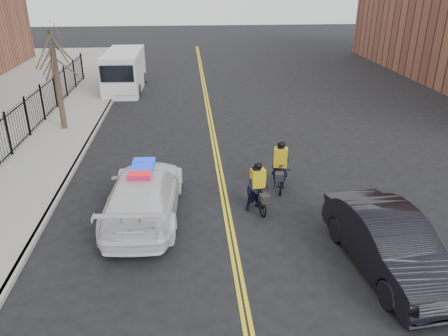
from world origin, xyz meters
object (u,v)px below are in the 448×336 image
Objects in this scene: dark_sedan at (389,243)px; cargo_van at (124,72)px; cyclist_near at (280,172)px; police_cruiser at (144,194)px; cyclist_far at (257,191)px.

dark_sedan is 0.79× the size of cargo_van.
cyclist_near is at bearing -63.56° from cargo_van.
police_cruiser reaches higher than dark_sedan.
cyclist_near is at bearing 104.28° from dark_sedan.
cyclist_far is (-3.01, 3.58, -0.13)m from dark_sedan.
dark_sedan is (6.80, -3.46, -0.01)m from police_cruiser.
police_cruiser is at bearing -80.38° from cargo_van.
dark_sedan is 2.76× the size of cyclist_far.
dark_sedan is at bearing -64.83° from cargo_van.
cyclist_near is (-1.92, 5.16, -0.17)m from dark_sedan.
police_cruiser is 7.63m from dark_sedan.
cyclist_far is at bearing 123.93° from dark_sedan.
cargo_van reaches higher than dark_sedan.
police_cruiser is 17.75m from cargo_van.
dark_sedan is at bearing -62.95° from cyclist_far.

